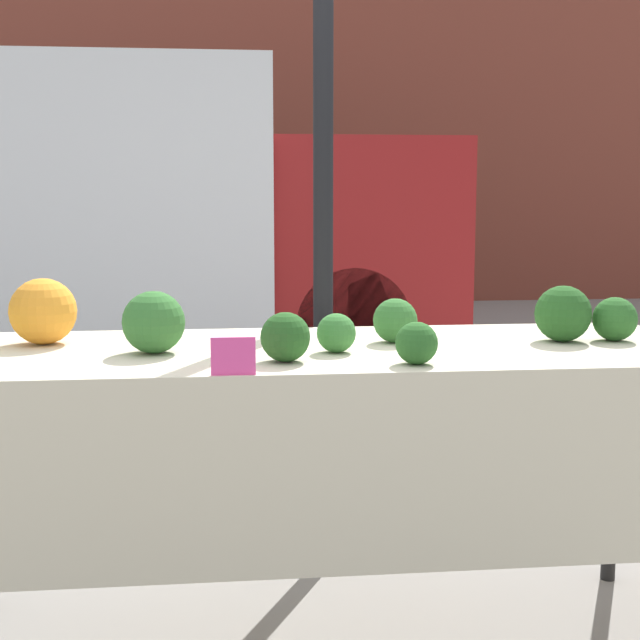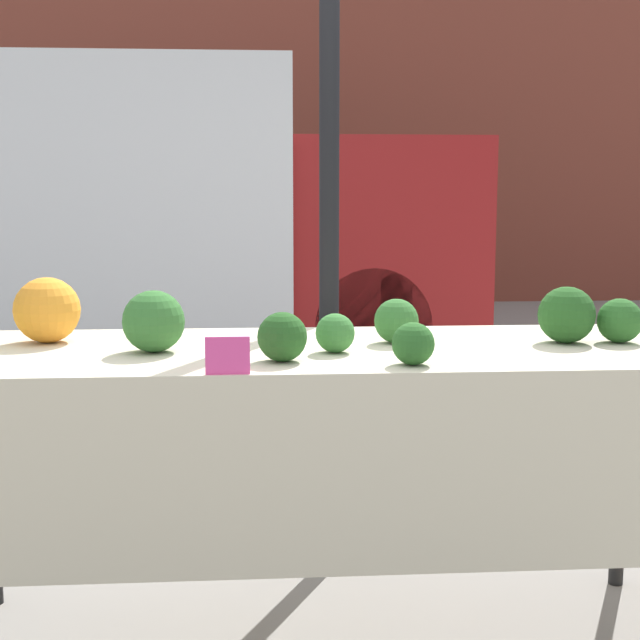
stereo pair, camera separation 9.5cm
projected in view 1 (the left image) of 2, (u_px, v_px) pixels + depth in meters
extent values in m
cube|color=brown|center=(244.00, 97.00, 10.87)|extent=(16.00, 0.60, 5.03)
cylinder|color=black|center=(323.00, 220.00, 3.10)|extent=(0.07, 0.07, 2.52)
cube|color=white|center=(21.00, 196.00, 6.88)|extent=(3.79, 2.21, 1.91)
cube|color=maroon|center=(354.00, 229.00, 7.19)|extent=(1.42, 2.03, 1.37)
cylinder|color=black|center=(353.00, 325.00, 6.38)|extent=(0.83, 0.22, 0.83)
cylinder|color=black|center=(324.00, 296.00, 8.16)|extent=(0.83, 0.22, 0.83)
cube|color=beige|center=(320.00, 352.00, 2.59)|extent=(2.24, 0.78, 0.03)
cube|color=beige|center=(336.00, 482.00, 2.25)|extent=(2.24, 0.01, 0.50)
cylinder|color=black|center=(613.00, 459.00, 3.09)|extent=(0.05, 0.05, 0.88)
sphere|color=orange|center=(43.00, 311.00, 2.63)|extent=(0.20, 0.20, 0.20)
sphere|color=#23511E|center=(563.00, 314.00, 2.68)|extent=(0.17, 0.17, 0.17)
sphere|color=#23511E|center=(285.00, 337.00, 2.36)|extent=(0.13, 0.13, 0.13)
sphere|color=#285B23|center=(615.00, 319.00, 2.69)|extent=(0.13, 0.13, 0.13)
sphere|color=#336B2D|center=(395.00, 321.00, 2.66)|extent=(0.13, 0.13, 0.13)
sphere|color=#285B23|center=(417.00, 343.00, 2.32)|extent=(0.11, 0.11, 0.11)
sphere|color=#336B2D|center=(154.00, 322.00, 2.48)|extent=(0.18, 0.18, 0.18)
sphere|color=#387533|center=(336.00, 333.00, 2.50)|extent=(0.11, 0.11, 0.11)
cube|color=#EF4793|center=(233.00, 356.00, 2.19)|extent=(0.11, 0.01, 0.09)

